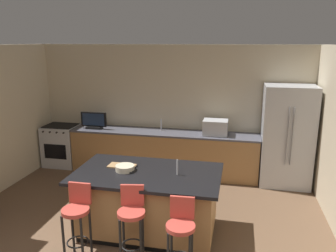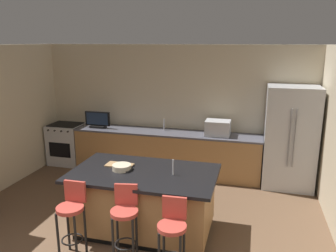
# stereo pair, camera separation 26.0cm
# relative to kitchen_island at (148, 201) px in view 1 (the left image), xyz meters

# --- Properties ---
(wall_back) EXTENTS (6.15, 0.12, 2.64)m
(wall_back) POSITION_rel_kitchen_island_xyz_m (-0.18, 2.61, 0.85)
(wall_back) COLOR beige
(wall_back) RESTS_ON ground_plane
(counter_back) EXTENTS (3.87, 0.62, 0.90)m
(counter_back) POSITION_rel_kitchen_island_xyz_m (-0.28, 2.23, -0.02)
(counter_back) COLOR #9E7042
(counter_back) RESTS_ON ground_plane
(kitchen_island) EXTENTS (2.05, 1.20, 0.92)m
(kitchen_island) POSITION_rel_kitchen_island_xyz_m (0.00, 0.00, 0.00)
(kitchen_island) COLOR black
(kitchen_island) RESTS_ON ground_plane
(refrigerator) EXTENTS (0.92, 0.74, 1.92)m
(refrigerator) POSITION_rel_kitchen_island_xyz_m (2.12, 2.18, 0.49)
(refrigerator) COLOR #B7BABF
(refrigerator) RESTS_ON ground_plane
(range_oven) EXTENTS (0.72, 0.63, 0.92)m
(range_oven) POSITION_rel_kitchen_island_xyz_m (-2.59, 2.23, -0.01)
(range_oven) COLOR #B7BABF
(range_oven) RESTS_ON ground_plane
(microwave) EXTENTS (0.48, 0.36, 0.30)m
(microwave) POSITION_rel_kitchen_island_xyz_m (0.78, 2.23, 0.58)
(microwave) COLOR #B7BABF
(microwave) RESTS_ON counter_back
(tv_monitor) EXTENTS (0.55, 0.16, 0.35)m
(tv_monitor) POSITION_rel_kitchen_island_xyz_m (-1.77, 2.18, 0.59)
(tv_monitor) COLOR black
(tv_monitor) RESTS_ON counter_back
(sink_faucet_back) EXTENTS (0.02, 0.02, 0.24)m
(sink_faucet_back) POSITION_rel_kitchen_island_xyz_m (-0.35, 2.33, 0.55)
(sink_faucet_back) COLOR #B2B2B7
(sink_faucet_back) RESTS_ON counter_back
(sink_faucet_island) EXTENTS (0.02, 0.02, 0.22)m
(sink_faucet_island) POSITION_rel_kitchen_island_xyz_m (0.42, -0.00, 0.56)
(sink_faucet_island) COLOR #B2B2B7
(sink_faucet_island) RESTS_ON kitchen_island
(bar_stool_left) EXTENTS (0.34, 0.34, 0.98)m
(bar_stool_left) POSITION_rel_kitchen_island_xyz_m (-0.69, -0.79, 0.12)
(bar_stool_left) COLOR #B23D33
(bar_stool_left) RESTS_ON ground_plane
(bar_stool_center) EXTENTS (0.34, 0.36, 0.99)m
(bar_stool_center) POSITION_rel_kitchen_island_xyz_m (-0.01, -0.71, 0.13)
(bar_stool_center) COLOR #B23D33
(bar_stool_center) RESTS_ON ground_plane
(bar_stool_right) EXTENTS (0.34, 0.34, 0.95)m
(bar_stool_right) POSITION_rel_kitchen_island_xyz_m (0.62, -0.82, 0.10)
(bar_stool_right) COLOR #B23D33
(bar_stool_right) RESTS_ON ground_plane
(fruit_bowl) EXTENTS (0.27, 0.27, 0.08)m
(fruit_bowl) POSITION_rel_kitchen_island_xyz_m (-0.33, -0.01, 0.49)
(fruit_bowl) COLOR beige
(fruit_bowl) RESTS_ON kitchen_island
(cell_phone) EXTENTS (0.10, 0.16, 0.01)m
(cell_phone) POSITION_rel_kitchen_island_xyz_m (-0.24, 0.13, 0.45)
(cell_phone) COLOR black
(cell_phone) RESTS_ON kitchen_island
(tv_remote) EXTENTS (0.07, 0.17, 0.02)m
(tv_remote) POSITION_rel_kitchen_island_xyz_m (-0.20, -0.02, 0.46)
(tv_remote) COLOR black
(tv_remote) RESTS_ON kitchen_island
(cutting_board) EXTENTS (0.40, 0.22, 0.02)m
(cutting_board) POSITION_rel_kitchen_island_xyz_m (-0.42, 0.14, 0.46)
(cutting_board) COLOR #A87F51
(cutting_board) RESTS_ON kitchen_island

